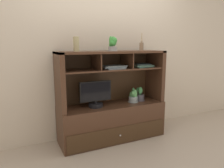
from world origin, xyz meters
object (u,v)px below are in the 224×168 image
at_px(tv_monitor, 96,96).
at_px(potted_succulent, 113,44).
at_px(magazine_stack_left, 141,65).
at_px(magazine_stack_centre, 113,67).
at_px(media_console, 112,112).
at_px(ceramic_vase, 76,44).
at_px(potted_orchid, 133,97).
at_px(potted_fern, 140,95).
at_px(diffuser_bottle, 141,46).

distance_m(tv_monitor, potted_succulent, 0.74).
bearing_deg(tv_monitor, potted_succulent, 3.97).
distance_m(tv_monitor, magazine_stack_left, 0.83).
bearing_deg(magazine_stack_centre, magazine_stack_left, 3.37).
bearing_deg(media_console, potted_succulent, -84.28).
bearing_deg(potted_succulent, ceramic_vase, 175.46).
bearing_deg(media_console, potted_orchid, -7.57).
height_order(tv_monitor, potted_succulent, potted_succulent).
bearing_deg(potted_fern, media_console, 179.77).
relative_size(media_console, ceramic_vase, 8.17).
height_order(potted_orchid, diffuser_bottle, diffuser_bottle).
bearing_deg(magazine_stack_left, ceramic_vase, 177.93).
bearing_deg(potted_orchid, potted_fern, 16.74).
xyz_separation_m(tv_monitor, potted_fern, (0.74, 0.04, -0.08)).
relative_size(diffuser_bottle, ceramic_vase, 1.36).
relative_size(tv_monitor, diffuser_bottle, 1.76).
xyz_separation_m(media_console, potted_succulent, (0.00, -0.03, 0.97)).
relative_size(tv_monitor, magazine_stack_left, 1.55).
bearing_deg(potted_fern, diffuser_bottle, 41.24).
height_order(potted_orchid, magazine_stack_centre, magazine_stack_centre).
bearing_deg(ceramic_vase, magazine_stack_left, -2.07).
height_order(magazine_stack_centre, potted_succulent, potted_succulent).
bearing_deg(tv_monitor, magazine_stack_left, 1.80).
bearing_deg(magazine_stack_left, magazine_stack_centre, -176.63).
height_order(potted_fern, diffuser_bottle, diffuser_bottle).
bearing_deg(potted_fern, magazine_stack_centre, -174.17).
relative_size(potted_fern, magazine_stack_centre, 0.62).
relative_size(media_console, diffuser_bottle, 6.01).
distance_m(diffuser_bottle, potted_succulent, 0.50).
bearing_deg(diffuser_bottle, ceramic_vase, -179.58).
relative_size(diffuser_bottle, potted_succulent, 1.26).
bearing_deg(potted_orchid, diffuser_bottle, 21.22).
xyz_separation_m(tv_monitor, ceramic_vase, (-0.23, 0.06, 0.70)).
height_order(potted_fern, magazine_stack_left, magazine_stack_left).
height_order(potted_fern, magazine_stack_centre, magazine_stack_centre).
xyz_separation_m(diffuser_bottle, ceramic_vase, (-1.00, -0.01, 0.03)).
distance_m(media_console, ceramic_vase, 1.09).
distance_m(media_console, potted_fern, 0.51).
distance_m(potted_orchid, ceramic_vase, 1.13).
xyz_separation_m(diffuser_bottle, potted_succulent, (-0.50, -0.05, 0.03)).
bearing_deg(potted_orchid, magazine_stack_centre, -178.96).
xyz_separation_m(magazine_stack_centre, potted_succulent, (0.00, 0.02, 0.31)).
height_order(media_console, magazine_stack_left, media_console).
relative_size(magazine_stack_left, magazine_stack_centre, 0.85).
distance_m(potted_orchid, diffuser_bottle, 0.76).
relative_size(magazine_stack_left, ceramic_vase, 1.54).
relative_size(media_console, potted_fern, 7.28).
bearing_deg(magazine_stack_centre, diffuser_bottle, 8.04).
bearing_deg(potted_succulent, tv_monitor, -176.03).
relative_size(potted_orchid, diffuser_bottle, 0.82).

